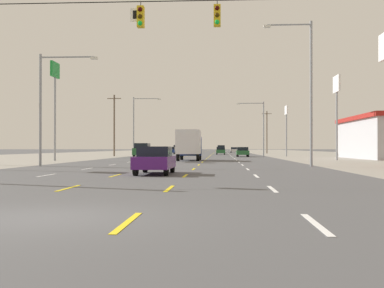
# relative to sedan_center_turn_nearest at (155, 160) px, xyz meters

# --- Properties ---
(ground_plane) EXTENTS (572.00, 572.00, 0.00)m
(ground_plane) POSITION_rel_sedan_center_turn_nearest_xyz_m (-0.04, 49.95, -0.76)
(ground_plane) COLOR #4C4C4F
(lot_apron_left) EXTENTS (28.00, 440.00, 0.01)m
(lot_apron_left) POSITION_rel_sedan_center_turn_nearest_xyz_m (-24.79, 49.95, -0.75)
(lot_apron_left) COLOR gray
(lot_apron_left) RESTS_ON ground
(lot_apron_right) EXTENTS (28.00, 440.00, 0.01)m
(lot_apron_right) POSITION_rel_sedan_center_turn_nearest_xyz_m (24.71, 49.95, -0.75)
(lot_apron_right) COLOR gray
(lot_apron_right) RESTS_ON ground
(lane_markings) EXTENTS (10.64, 227.60, 0.01)m
(lane_markings) POSITION_rel_sedan_center_turn_nearest_xyz_m (-0.04, 88.45, -0.75)
(lane_markings) COLOR white
(lane_markings) RESTS_ON ground
(signal_span_wire) EXTENTS (25.00, 0.53, 9.04)m
(signal_span_wire) POSITION_rel_sedan_center_turn_nearest_xyz_m (-0.29, -4.52, 4.36)
(signal_span_wire) COLOR brown
(signal_span_wire) RESTS_ON ground
(sedan_center_turn_nearest) EXTENTS (1.80, 4.50, 1.46)m
(sedan_center_turn_nearest) POSITION_rel_sedan_center_turn_nearest_xyz_m (0.00, 0.00, 0.00)
(sedan_center_turn_nearest) COLOR #4C196B
(sedan_center_turn_nearest) RESTS_ON ground
(box_truck_center_turn_near) EXTENTS (2.40, 7.20, 3.23)m
(box_truck_center_turn_near) POSITION_rel_sedan_center_turn_nearest_xyz_m (0.11, 26.57, 1.08)
(box_truck_center_turn_near) COLOR navy
(box_truck_center_turn_near) RESTS_ON ground
(suv_far_left_mid) EXTENTS (1.98, 4.90, 1.98)m
(suv_far_left_mid) POSITION_rel_sedan_center_turn_nearest_xyz_m (-7.21, 40.50, 0.27)
(suv_far_left_mid) COLOR #235B2D
(suv_far_left_mid) RESTS_ON ground
(sedan_far_right_midfar) EXTENTS (1.80, 4.50, 1.46)m
(sedan_far_right_midfar) POSITION_rel_sedan_center_turn_nearest_xyz_m (6.78, 48.22, 0.00)
(sedan_far_right_midfar) COLOR #235B2D
(sedan_far_right_midfar) RESTS_ON ground
(hatchback_inner_right_far) EXTENTS (1.72, 3.90, 1.54)m
(hatchback_inner_right_far) POSITION_rel_sedan_center_turn_nearest_xyz_m (3.50, 68.85, 0.03)
(hatchback_inner_right_far) COLOR #235B2D
(hatchback_inner_right_far) RESTS_ON ground
(hatchback_far_left_farther) EXTENTS (1.72, 3.90, 1.54)m
(hatchback_far_left_farther) POSITION_rel_sedan_center_turn_nearest_xyz_m (-7.19, 79.44, 0.03)
(hatchback_far_left_farther) COLOR navy
(hatchback_far_left_farther) RESTS_ON ground
(suv_far_left_farthest) EXTENTS (1.98, 4.90, 1.98)m
(suv_far_left_farthest) POSITION_rel_sedan_center_turn_nearest_xyz_m (-7.16, 95.04, 0.27)
(suv_far_left_farthest) COLOR black
(suv_far_left_farthest) RESTS_ON ground
(suv_inner_right_distant_a) EXTENTS (1.98, 4.90, 1.98)m
(suv_inner_right_distant_a) POSITION_rel_sedan_center_turn_nearest_xyz_m (3.62, 103.16, 0.27)
(suv_inner_right_distant_a) COLOR #235B2D
(suv_inner_right_distant_a) RESTS_ON ground
(sedan_far_right_distant_b) EXTENTS (1.80, 4.50, 1.46)m
(sedan_far_right_distant_b) POSITION_rel_sedan_center_turn_nearest_xyz_m (7.00, 104.52, 0.00)
(sedan_far_right_distant_b) COLOR white
(sedan_far_right_distant_b) RESTS_ON ground
(pole_sign_left_row_1) EXTENTS (0.24, 2.37, 10.46)m
(pole_sign_left_row_1) POSITION_rel_sedan_center_turn_nearest_xyz_m (-14.08, 25.11, 7.23)
(pole_sign_left_row_1) COLOR gray
(pole_sign_left_row_1) RESTS_ON ground
(pole_sign_right_row_1) EXTENTS (0.24, 2.72, 9.39)m
(pole_sign_right_row_1) POSITION_rel_sedan_center_turn_nearest_xyz_m (16.35, 29.29, 6.62)
(pole_sign_right_row_1) COLOR gray
(pole_sign_right_row_1) RESTS_ON ground
(pole_sign_right_row_2) EXTENTS (0.24, 2.56, 7.94)m
(pole_sign_right_row_2) POSITION_rel_sedan_center_turn_nearest_xyz_m (13.76, 51.42, 5.41)
(pole_sign_right_row_2) COLOR gray
(pole_sign_right_row_2) RESTS_ON ground
(streetlight_left_row_0) EXTENTS (4.49, 0.26, 8.50)m
(streetlight_left_row_0) POSITION_rel_sedan_center_turn_nearest_xyz_m (-9.66, 10.59, 4.28)
(streetlight_left_row_0) COLOR gray
(streetlight_left_row_0) RESTS_ON ground
(streetlight_right_row_0) EXTENTS (3.57, 0.26, 10.71)m
(streetlight_right_row_0) POSITION_rel_sedan_center_turn_nearest_xyz_m (9.81, 10.59, 5.32)
(streetlight_right_row_0) COLOR gray
(streetlight_right_row_0) RESTS_ON ground
(streetlight_left_row_1) EXTENTS (4.41, 0.26, 9.32)m
(streetlight_left_row_1) POSITION_rel_sedan_center_turn_nearest_xyz_m (-9.71, 50.30, 4.70)
(streetlight_left_row_1) COLOR gray
(streetlight_left_row_1) RESTS_ON ground
(streetlight_right_row_1) EXTENTS (4.30, 0.26, 8.51)m
(streetlight_right_row_1) POSITION_rel_sedan_center_turn_nearest_xyz_m (9.62, 50.30, 4.26)
(streetlight_right_row_1) COLOR gray
(streetlight_right_row_1) RESTS_ON ground
(utility_pole_left_row_1) EXTENTS (2.20, 0.26, 9.86)m
(utility_pole_left_row_1) POSITION_rel_sedan_center_turn_nearest_xyz_m (-13.57, 51.65, 4.37)
(utility_pole_left_row_1) COLOR brown
(utility_pole_left_row_1) RESTS_ON ground
(utility_pole_right_row_2) EXTENTS (2.20, 0.26, 9.78)m
(utility_pole_right_row_2) POSITION_rel_sedan_center_turn_nearest_xyz_m (14.14, 87.61, 4.33)
(utility_pole_right_row_2) COLOR brown
(utility_pole_right_row_2) RESTS_ON ground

